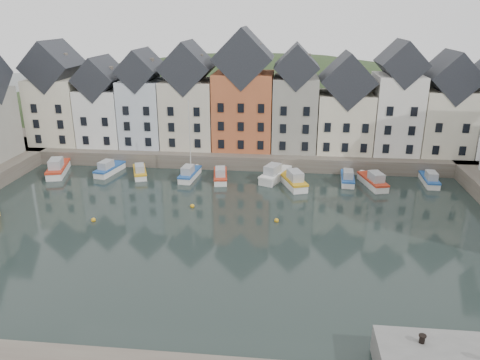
# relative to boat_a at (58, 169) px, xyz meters

# --- Properties ---
(ground) EXTENTS (260.00, 260.00, 0.00)m
(ground) POSITION_rel_boat_a_xyz_m (25.34, -17.92, -0.80)
(ground) COLOR black
(ground) RESTS_ON ground
(far_quay) EXTENTS (90.00, 16.00, 2.00)m
(far_quay) POSITION_rel_boat_a_xyz_m (25.34, 12.08, 0.20)
(far_quay) COLOR brown
(far_quay) RESTS_ON ground
(hillside) EXTENTS (153.60, 70.40, 64.00)m
(hillside) POSITION_rel_boat_a_xyz_m (25.35, 38.08, -18.76)
(hillside) COLOR #26371B
(hillside) RESTS_ON ground
(far_terrace) EXTENTS (72.37, 8.16, 17.78)m
(far_terrace) POSITION_rel_boat_a_xyz_m (28.55, 10.08, 8.08)
(far_terrace) COLOR beige
(far_terrace) RESTS_ON far_quay
(mooring_buoys) EXTENTS (20.50, 5.50, 0.50)m
(mooring_buoys) POSITION_rel_boat_a_xyz_m (21.34, -12.58, -0.65)
(mooring_buoys) COLOR #C89117
(mooring_buoys) RESTS_ON ground
(boat_a) EXTENTS (3.91, 7.30, 2.68)m
(boat_a) POSITION_rel_boat_a_xyz_m (0.00, 0.00, 0.00)
(boat_a) COLOR silver
(boat_a) RESTS_ON ground
(boat_b) EXTENTS (2.89, 6.05, 2.23)m
(boat_b) POSITION_rel_boat_a_xyz_m (7.11, 0.99, -0.13)
(boat_b) COLOR silver
(boat_b) RESTS_ON ground
(boat_c) EXTENTS (3.41, 5.57, 2.05)m
(boat_c) POSITION_rel_boat_a_xyz_m (11.80, 0.34, -0.19)
(boat_c) COLOR silver
(boat_c) RESTS_ON ground
(boat_d) EXTENTS (2.32, 5.87, 10.95)m
(boat_d) POSITION_rel_boat_a_xyz_m (18.93, 0.05, -0.09)
(boat_d) COLOR silver
(boat_d) RESTS_ON ground
(boat_e) EXTENTS (2.58, 5.84, 2.17)m
(boat_e) POSITION_rel_boat_a_xyz_m (23.27, -0.21, -0.15)
(boat_e) COLOR silver
(boat_e) RESTS_ON ground
(boat_f) EXTENTS (4.47, 6.95, 2.56)m
(boat_f) POSITION_rel_boat_a_xyz_m (30.64, 0.79, -0.04)
(boat_f) COLOR silver
(boat_f) RESTS_ON ground
(boat_g) EXTENTS (4.18, 6.92, 2.54)m
(boat_g) POSITION_rel_boat_a_xyz_m (33.09, -1.40, -0.04)
(boat_g) COLOR silver
(boat_g) RESTS_ON ground
(boat_h) EXTENTS (2.10, 5.59, 2.10)m
(boat_h) POSITION_rel_boat_a_xyz_m (40.42, 0.65, -0.17)
(boat_h) COLOR silver
(boat_h) RESTS_ON ground
(boat_i) EXTENTS (3.43, 6.40, 2.35)m
(boat_i) POSITION_rel_boat_a_xyz_m (43.62, -0.43, -0.10)
(boat_i) COLOR silver
(boat_i) RESTS_ON ground
(boat_j) EXTENTS (1.81, 5.46, 2.08)m
(boat_j) POSITION_rel_boat_a_xyz_m (51.23, 1.28, -0.18)
(boat_j) COLOR silver
(boat_j) RESTS_ON ground
(mooring_bollard) EXTENTS (0.48, 0.48, 0.56)m
(mooring_bollard) POSITION_rel_boat_a_xyz_m (41.11, -34.42, 1.51)
(mooring_bollard) COLOR black
(mooring_bollard) RESTS_ON near_quay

